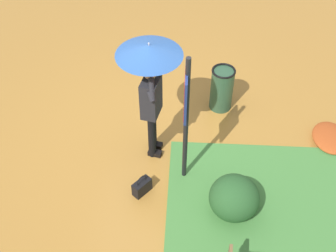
# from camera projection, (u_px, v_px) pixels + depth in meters

# --- Properties ---
(ground_plane) EXTENTS (18.00, 18.00, 0.00)m
(ground_plane) POSITION_uv_depth(u_px,v_px,m) (156.00, 139.00, 7.62)
(ground_plane) COLOR #B27A33
(person_with_umbrella) EXTENTS (0.96, 0.96, 2.04)m
(person_with_umbrella) POSITION_uv_depth(u_px,v_px,m) (150.00, 74.00, 6.40)
(person_with_umbrella) COLOR black
(person_with_umbrella) RESTS_ON ground_plane
(info_sign_post) EXTENTS (0.44, 0.07, 2.30)m
(info_sign_post) POSITION_uv_depth(u_px,v_px,m) (186.00, 109.00, 6.04)
(info_sign_post) COLOR black
(info_sign_post) RESTS_ON ground_plane
(handbag) EXTENTS (0.32, 0.30, 0.37)m
(handbag) POSITION_uv_depth(u_px,v_px,m) (142.00, 187.00, 6.77)
(handbag) COLOR black
(handbag) RESTS_ON ground_plane
(trash_bin) EXTENTS (0.42, 0.42, 0.83)m
(trash_bin) POSITION_uv_depth(u_px,v_px,m) (222.00, 89.00, 7.91)
(trash_bin) COLOR #2D5138
(trash_bin) RESTS_ON ground_plane
(shrub_cluster) EXTENTS (0.79, 0.72, 0.65)m
(shrub_cluster) POSITION_uv_depth(u_px,v_px,m) (235.00, 196.00, 6.43)
(shrub_cluster) COLOR #285628
(shrub_cluster) RESTS_ON ground_plane
(leaf_pile_by_bench) EXTENTS (0.75, 0.60, 0.17)m
(leaf_pile_by_bench) POSITION_uv_depth(u_px,v_px,m) (331.00, 138.00, 7.54)
(leaf_pile_by_bench) COLOR #B74C1E
(leaf_pile_by_bench) RESTS_ON ground_plane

